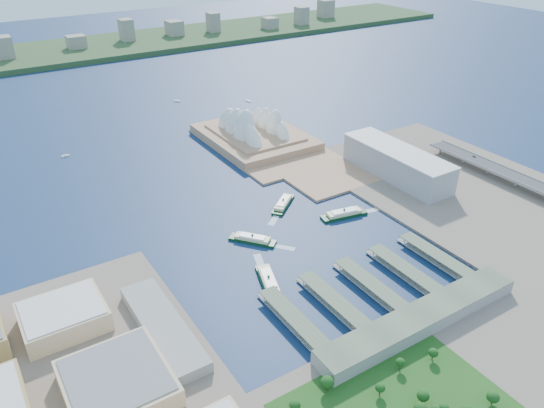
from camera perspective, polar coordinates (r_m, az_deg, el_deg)
ground at (r=531.25m, az=3.88°, el=-5.41°), size 3000.00×3000.00×0.00m
south_land at (r=422.85m, az=21.73°, el=-18.66°), size 720.00×180.00×3.00m
east_land at (r=658.18m, az=23.77°, el=-0.58°), size 240.00×500.00×3.00m
peninsula at (r=773.80m, az=-0.95°, el=6.41°), size 135.00×220.00×3.00m
far_shore at (r=1386.83m, az=-21.42°, el=14.99°), size 2200.00×260.00×12.00m
opera_house at (r=777.38m, az=-1.91°, el=8.92°), size 134.00×180.00×58.00m
toaster_building at (r=688.12m, az=13.28°, el=4.31°), size 45.00×155.00×35.00m
west_buildings at (r=398.90m, az=-21.43°, el=-19.00°), size 200.00×280.00×27.00m
ferry_wharves at (r=490.19m, az=10.44°, el=-8.60°), size 184.00×90.00×9.30m
terminal_building at (r=457.16m, az=15.66°, el=-11.86°), size 200.00×28.00×12.00m
park at (r=388.70m, az=13.79°, el=-20.24°), size 150.00×110.00×16.00m
far_skyline at (r=1360.84m, az=-21.48°, el=16.20°), size 1900.00×140.00×55.00m
ferry_a at (r=547.06m, az=-2.12°, el=-3.65°), size 40.70×46.09×9.30m
ferry_b at (r=611.71m, az=1.22°, el=0.20°), size 46.61×41.09×9.40m
ferry_c at (r=488.33m, az=-0.37°, el=-8.13°), size 29.73×55.31×10.16m
ferry_d at (r=595.73m, az=7.76°, el=-0.90°), size 54.94×23.17×10.09m
boat_b at (r=791.70m, az=-21.34°, el=4.87°), size 10.62×4.12×2.83m
boat_c at (r=962.73m, az=-2.58°, el=11.03°), size 4.27×12.66×2.81m
boat_e at (r=976.50m, az=-10.17°, el=10.87°), size 10.35×12.25×3.01m
car_c at (r=749.49m, az=20.93°, el=4.80°), size 2.06×5.07×1.47m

